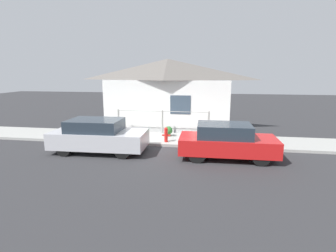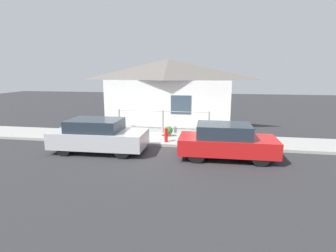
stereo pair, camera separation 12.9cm
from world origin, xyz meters
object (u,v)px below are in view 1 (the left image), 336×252
car_left (99,136)px  potted_plant_near_hydrant (168,131)px  car_right (227,141)px  fire_hydrant (166,134)px

car_left → potted_plant_near_hydrant: 3.68m
car_right → potted_plant_near_hydrant: 3.79m
car_right → potted_plant_near_hydrant: bearing=134.7°
potted_plant_near_hydrant → fire_hydrant: bearing=-86.7°
car_left → car_right: bearing=-1.5°
car_left → car_right: (5.24, 0.00, -0.01)m
car_left → car_right: size_ratio=1.06×
car_right → potted_plant_near_hydrant: car_right is taller
car_right → fire_hydrant: car_right is taller
car_right → potted_plant_near_hydrant: size_ratio=7.37×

